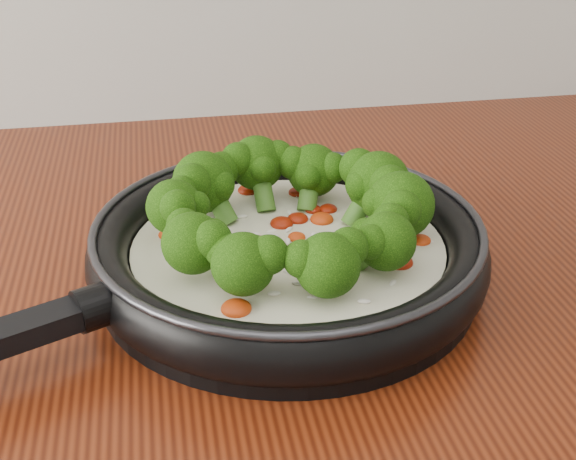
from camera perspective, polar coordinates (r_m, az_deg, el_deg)
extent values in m
cylinder|color=black|center=(0.68, 0.00, -3.25)|extent=(0.44, 0.44, 0.01)
torus|color=black|center=(0.67, 0.00, -1.34)|extent=(0.46, 0.46, 0.04)
torus|color=#2D2D33|center=(0.66, 0.00, 0.47)|extent=(0.45, 0.45, 0.01)
cylinder|color=black|center=(0.60, -14.25, -5.60)|extent=(0.04, 0.04, 0.03)
cylinder|color=white|center=(0.67, 0.00, -1.91)|extent=(0.37, 0.37, 0.02)
ellipsoid|color=maroon|center=(0.76, -3.03, 3.02)|extent=(0.03, 0.03, 0.01)
ellipsoid|color=maroon|center=(0.76, 0.72, 2.86)|extent=(0.02, 0.02, 0.01)
ellipsoid|color=red|center=(0.69, -9.06, -0.35)|extent=(0.02, 0.02, 0.01)
ellipsoid|color=maroon|center=(0.64, 8.41, -2.43)|extent=(0.03, 0.03, 0.01)
ellipsoid|color=maroon|center=(0.65, 2.60, -1.59)|extent=(0.02, 0.02, 0.01)
ellipsoid|color=red|center=(0.62, -4.19, -3.46)|extent=(0.03, 0.03, 0.01)
ellipsoid|color=maroon|center=(0.71, 0.74, 0.86)|extent=(0.02, 0.02, 0.01)
ellipsoid|color=maroon|center=(0.72, 3.07, 1.60)|extent=(0.02, 0.02, 0.01)
ellipsoid|color=red|center=(0.67, 0.66, -0.55)|extent=(0.02, 0.02, 0.01)
ellipsoid|color=maroon|center=(0.66, 6.63, -1.25)|extent=(0.02, 0.02, 0.01)
ellipsoid|color=maroon|center=(0.66, -2.17, -1.11)|extent=(0.04, 0.04, 0.01)
ellipsoid|color=red|center=(0.68, 10.02, -0.78)|extent=(0.02, 0.02, 0.01)
ellipsoid|color=maroon|center=(0.61, -2.25, -4.01)|extent=(0.02, 0.02, 0.01)
ellipsoid|color=maroon|center=(0.65, -6.44, -1.87)|extent=(0.02, 0.02, 0.01)
ellipsoid|color=red|center=(0.58, -3.94, -5.95)|extent=(0.03, 0.03, 0.01)
ellipsoid|color=maroon|center=(0.66, 4.49, -1.17)|extent=(0.03, 0.03, 0.01)
ellipsoid|color=maroon|center=(0.72, 1.91, 1.56)|extent=(0.02, 0.02, 0.01)
ellipsoid|color=red|center=(0.70, 2.57, 0.81)|extent=(0.03, 0.03, 0.01)
ellipsoid|color=maroon|center=(0.70, -0.49, 0.50)|extent=(0.03, 0.03, 0.01)
ellipsoid|color=maroon|center=(0.66, 5.55, -1.41)|extent=(0.03, 0.03, 0.01)
ellipsoid|color=white|center=(0.61, 7.94, -3.99)|extent=(0.01, 0.01, 0.00)
ellipsoid|color=white|center=(0.75, 0.54, 2.70)|extent=(0.01, 0.01, 0.00)
ellipsoid|color=white|center=(0.71, -3.49, 1.02)|extent=(0.01, 0.01, 0.00)
ellipsoid|color=white|center=(0.66, 0.00, -0.87)|extent=(0.01, 0.01, 0.00)
ellipsoid|color=white|center=(0.68, 1.97, -0.40)|extent=(0.01, 0.01, 0.00)
ellipsoid|color=white|center=(0.71, 1.44, 1.01)|extent=(0.01, 0.01, 0.00)
ellipsoid|color=white|center=(0.59, -1.05, -4.82)|extent=(0.01, 0.01, 0.00)
ellipsoid|color=white|center=(0.64, 3.74, -2.50)|extent=(0.01, 0.01, 0.00)
ellipsoid|color=white|center=(0.69, 0.07, 0.02)|extent=(0.01, 0.01, 0.00)
ellipsoid|color=white|center=(0.65, -8.88, -2.00)|extent=(0.01, 0.01, 0.00)
ellipsoid|color=white|center=(0.67, -0.88, -0.58)|extent=(0.01, 0.01, 0.00)
ellipsoid|color=white|center=(0.66, 1.83, -0.95)|extent=(0.01, 0.01, 0.00)
ellipsoid|color=white|center=(0.69, -1.22, -0.12)|extent=(0.01, 0.01, 0.00)
ellipsoid|color=white|center=(0.62, 2.53, -3.40)|extent=(0.01, 0.01, 0.00)
ellipsoid|color=white|center=(0.61, 0.77, -4.03)|extent=(0.01, 0.01, 0.00)
ellipsoid|color=white|center=(0.66, 1.77, -1.30)|extent=(0.01, 0.01, 0.00)
ellipsoid|color=white|center=(0.68, -2.49, -0.32)|extent=(0.01, 0.01, 0.00)
ellipsoid|color=white|center=(0.67, -8.40, -1.09)|extent=(0.01, 0.01, 0.00)
ellipsoid|color=white|center=(0.58, 5.78, -5.39)|extent=(0.01, 0.01, 0.00)
ellipsoid|color=white|center=(0.62, -0.07, -3.23)|extent=(0.01, 0.01, 0.00)
ellipsoid|color=white|center=(0.68, 10.72, -0.88)|extent=(0.01, 0.01, 0.00)
ellipsoid|color=white|center=(0.68, -1.46, -0.41)|extent=(0.01, 0.01, 0.00)
ellipsoid|color=white|center=(0.59, 1.85, -5.17)|extent=(0.01, 0.01, 0.00)
ellipsoid|color=white|center=(0.72, 4.77, 1.11)|extent=(0.01, 0.01, 0.00)
ellipsoid|color=white|center=(0.65, -4.74, -1.87)|extent=(0.01, 0.01, 0.00)
ellipsoid|color=white|center=(0.72, 0.10, 1.30)|extent=(0.00, 0.01, 0.00)
cylinder|color=#50862C|center=(0.70, 5.46, 1.72)|extent=(0.04, 0.03, 0.04)
sphere|color=black|center=(0.70, 6.84, 3.54)|extent=(0.08, 0.08, 0.06)
sphere|color=black|center=(0.71, 5.36, 4.70)|extent=(0.05, 0.05, 0.04)
sphere|color=black|center=(0.68, 7.74, 3.30)|extent=(0.05, 0.05, 0.03)
sphere|color=black|center=(0.69, 5.58, 3.37)|extent=(0.04, 0.04, 0.03)
cylinder|color=#50862C|center=(0.73, 1.58, 2.71)|extent=(0.03, 0.04, 0.04)
sphere|color=black|center=(0.73, 1.94, 4.54)|extent=(0.07, 0.07, 0.05)
sphere|color=black|center=(0.73, 0.35, 5.13)|extent=(0.04, 0.04, 0.03)
sphere|color=black|center=(0.72, 3.37, 4.71)|extent=(0.04, 0.04, 0.03)
sphere|color=black|center=(0.72, 1.59, 4.11)|extent=(0.03, 0.03, 0.03)
cylinder|color=#50862C|center=(0.73, -1.90, 2.98)|extent=(0.02, 0.04, 0.04)
sphere|color=black|center=(0.74, -2.38, 5.09)|extent=(0.07, 0.07, 0.05)
sphere|color=black|center=(0.72, -3.79, 5.34)|extent=(0.04, 0.04, 0.03)
sphere|color=black|center=(0.73, -0.78, 5.62)|extent=(0.04, 0.04, 0.03)
sphere|color=black|center=(0.72, -1.96, 4.69)|extent=(0.04, 0.04, 0.03)
cylinder|color=#50862C|center=(0.70, -5.15, 1.83)|extent=(0.04, 0.04, 0.04)
sphere|color=black|center=(0.71, -6.43, 3.62)|extent=(0.08, 0.08, 0.06)
sphere|color=black|center=(0.68, -7.27, 3.55)|extent=(0.05, 0.05, 0.04)
sphere|color=black|center=(0.72, -5.04, 4.60)|extent=(0.04, 0.04, 0.03)
sphere|color=black|center=(0.69, -5.24, 3.41)|extent=(0.04, 0.04, 0.03)
cylinder|color=#50862C|center=(0.66, -6.79, 0.19)|extent=(0.04, 0.03, 0.04)
sphere|color=black|center=(0.66, -8.63, 1.74)|extent=(0.06, 0.06, 0.05)
sphere|color=black|center=(0.64, -8.33, 1.72)|extent=(0.04, 0.04, 0.03)
sphere|color=black|center=(0.67, -8.08, 2.92)|extent=(0.04, 0.04, 0.03)
sphere|color=black|center=(0.65, -6.96, 1.91)|extent=(0.03, 0.03, 0.02)
cylinder|color=#50862C|center=(0.62, -5.59, -2.01)|extent=(0.04, 0.03, 0.04)
sphere|color=black|center=(0.60, -7.22, -1.00)|extent=(0.07, 0.07, 0.05)
sphere|color=black|center=(0.58, -5.74, -0.75)|extent=(0.04, 0.04, 0.03)
sphere|color=black|center=(0.61, -7.87, 0.31)|extent=(0.04, 0.04, 0.03)
sphere|color=black|center=(0.61, -5.70, -0.27)|extent=(0.03, 0.03, 0.03)
cylinder|color=#50862C|center=(0.60, -2.66, -3.21)|extent=(0.03, 0.04, 0.04)
sphere|color=black|center=(0.57, -3.43, -2.59)|extent=(0.07, 0.07, 0.05)
sphere|color=black|center=(0.57, -1.47, -1.88)|extent=(0.04, 0.04, 0.03)
sphere|color=black|center=(0.58, -4.95, -1.50)|extent=(0.04, 0.04, 0.03)
sphere|color=black|center=(0.59, -2.66, -1.52)|extent=(0.03, 0.03, 0.02)
cylinder|color=#50862C|center=(0.60, 2.34, -3.27)|extent=(0.02, 0.04, 0.04)
sphere|color=black|center=(0.57, 3.01, -2.66)|extent=(0.07, 0.07, 0.05)
sphere|color=black|center=(0.58, 4.57, -1.31)|extent=(0.04, 0.04, 0.03)
sphere|color=black|center=(0.57, 1.07, -2.20)|extent=(0.04, 0.04, 0.03)
sphere|color=black|center=(0.59, 2.34, -1.57)|extent=(0.03, 0.03, 0.03)
cylinder|color=#50862C|center=(0.62, 5.82, -1.85)|extent=(0.04, 0.04, 0.04)
sphere|color=black|center=(0.61, 7.45, -0.85)|extent=(0.06, 0.06, 0.05)
sphere|color=black|center=(0.62, 7.77, 0.67)|extent=(0.04, 0.04, 0.03)
sphere|color=black|center=(0.59, 6.28, -0.88)|extent=(0.04, 0.04, 0.03)
sphere|color=black|center=(0.61, 5.87, -0.18)|extent=(0.03, 0.03, 0.02)
cylinder|color=#50862C|center=(0.67, 6.73, 0.33)|extent=(0.04, 0.02, 0.04)
sphere|color=black|center=(0.66, 8.53, 1.90)|extent=(0.08, 0.08, 0.06)
sphere|color=black|center=(0.68, 7.69, 3.36)|extent=(0.05, 0.05, 0.04)
sphere|color=black|center=(0.64, 8.56, 1.54)|extent=(0.05, 0.05, 0.03)
sphere|color=black|center=(0.66, 6.88, 2.03)|extent=(0.04, 0.04, 0.03)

